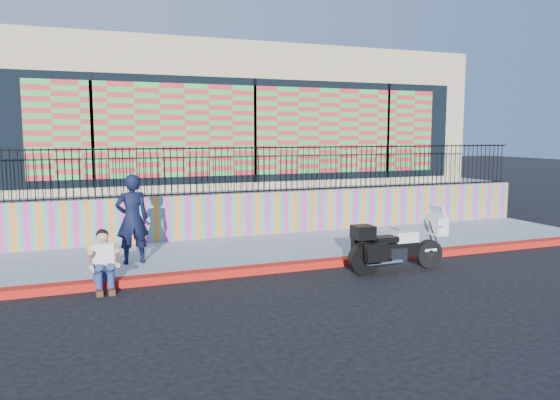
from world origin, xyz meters
name	(u,v)px	position (x,y,z in m)	size (l,w,h in m)	color
ground	(319,267)	(0.00, 0.00, 0.00)	(90.00, 90.00, 0.00)	black
red_curb	(319,264)	(0.00, 0.00, 0.07)	(16.00, 0.30, 0.15)	#AB180C
sidewalk	(289,248)	(0.00, 1.65, 0.07)	(16.00, 3.00, 0.15)	#8B94A7
mural_wall	(266,213)	(0.00, 3.25, 0.70)	(16.00, 0.20, 1.10)	#D5388B
metal_fence	(266,169)	(0.00, 3.25, 1.85)	(15.80, 0.04, 1.20)	black
elevated_platform	(217,195)	(0.00, 8.35, 0.62)	(16.00, 10.00, 1.25)	#8B94A7
storefront_building	(217,119)	(0.00, 8.13, 3.25)	(14.00, 8.06, 4.00)	#CAB787
police_motorcycle	(396,244)	(1.31, -0.85, 0.55)	(2.11, 0.70, 1.32)	black
police_officer	(132,219)	(-3.62, 1.15, 1.06)	(0.66, 0.43, 1.82)	black
seated_man	(104,266)	(-4.27, -0.17, 0.45)	(0.54, 0.71, 1.06)	navy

